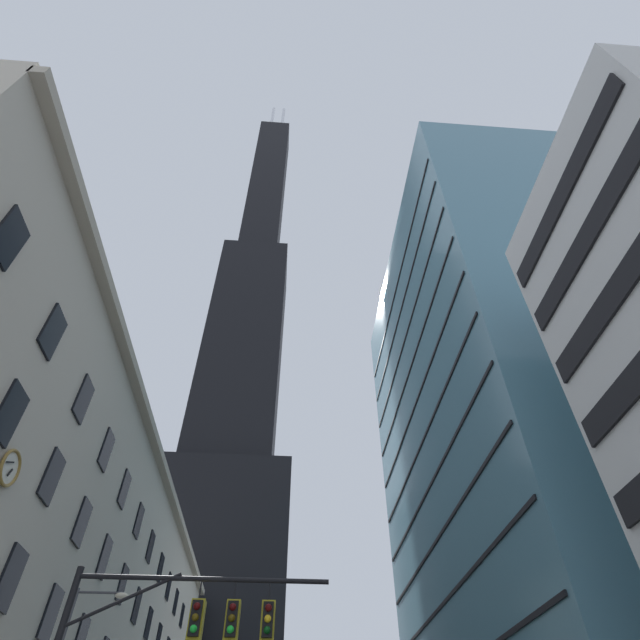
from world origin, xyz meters
name	(u,v)px	position (x,y,z in m)	size (l,w,h in m)	color
station_building	(38,615)	(-17.08, 26.49, 11.30)	(12.84, 64.99, 22.65)	beige
dark_skyscraper	(238,401)	(-11.50, 73.72, 62.81)	(23.68, 23.68, 212.52)	black
glass_office_midrise	(502,434)	(18.49, 23.58, 25.48)	(15.09, 33.13, 50.96)	teal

